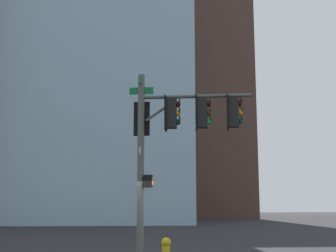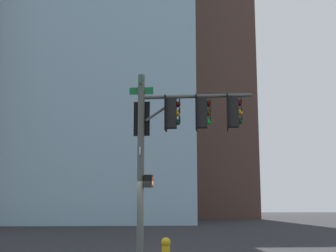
# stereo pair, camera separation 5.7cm
# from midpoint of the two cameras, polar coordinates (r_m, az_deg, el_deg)

# --- Properties ---
(signal_pole_assembly) EXTENTS (1.44, 4.00, 6.08)m
(signal_pole_assembly) POSITION_cam_midpoint_polar(r_m,az_deg,el_deg) (15.64, 0.67, -0.42)
(signal_pole_assembly) COLOR #4C514C
(signal_pole_assembly) RESTS_ON ground_plane
(fire_hydrant) EXTENTS (0.34, 0.26, 0.87)m
(fire_hydrant) POSITION_cam_midpoint_polar(r_m,az_deg,el_deg) (13.27, -0.14, -14.97)
(fire_hydrant) COLOR gold
(fire_hydrant) RESTS_ON ground_plane
(building_brick_farside) EXTENTS (22.68, 18.89, 38.57)m
(building_brick_farside) POSITION_cam_midpoint_polar(r_m,az_deg,el_deg) (73.02, 1.06, 4.41)
(building_brick_farside) COLOR #4C3328
(building_brick_farside) RESTS_ON ground_plane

